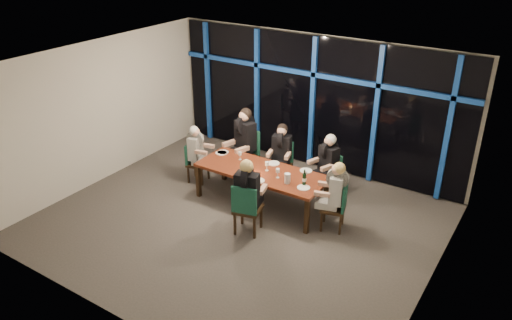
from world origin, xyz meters
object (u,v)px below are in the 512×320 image
object	(u,v)px
chair_end_right	(338,205)
diner_end_left	(197,146)
diner_near_mid	(248,185)
chair_far_mid	(282,161)
wine_bottle	(304,179)
dining_table	(262,173)
chair_far_left	(247,150)
diner_far_mid	(281,146)
diner_far_left	(244,133)
chair_near_mid	(246,207)
water_pitcher	(287,178)
diner_far_right	(328,157)
diner_end_right	(335,186)
chair_far_right	(329,173)
chair_end_left	(195,160)

from	to	relation	value
chair_end_right	diner_end_left	xyz separation A→B (m)	(-3.31, 0.10, 0.32)
chair_end_right	diner_near_mid	size ratio (longest dim) A/B	0.94
chair_far_mid	wine_bottle	world-z (taller)	wine_bottle
dining_table	chair_far_left	world-z (taller)	chair_far_left
diner_far_mid	chair_end_right	bearing A→B (deg)	-42.94
diner_far_left	diner_near_mid	distance (m)	2.16
diner_end_left	chair_near_mid	bearing A→B (deg)	-131.58
chair_far_left	diner_far_mid	world-z (taller)	diner_far_mid
diner_far_mid	diner_far_left	bearing A→B (deg)	174.17
diner_far_mid	water_pitcher	xyz separation A→B (m)	(0.77, -1.11, -0.04)
chair_near_mid	diner_near_mid	world-z (taller)	diner_near_mid
diner_far_mid	diner_near_mid	bearing A→B (deg)	-92.17
dining_table	diner_far_right	distance (m)	1.36
diner_far_left	diner_far_mid	distance (m)	0.88
chair_far_left	diner_end_right	world-z (taller)	diner_end_right
diner_end_left	diner_near_mid	distance (m)	2.25
chair_far_mid	wine_bottle	xyz separation A→B (m)	(1.09, -1.08, 0.35)
chair_far_mid	chair_end_right	bearing A→B (deg)	-44.58
dining_table	chair_near_mid	xyz separation A→B (m)	(0.34, -1.04, -0.12)
chair_far_right	diner_end_left	bearing A→B (deg)	-139.27
dining_table	chair_far_mid	distance (m)	1.01
chair_far_right	chair_far_mid	bearing A→B (deg)	-156.97
chair_near_mid	wine_bottle	xyz separation A→B (m)	(0.64, 0.95, 0.31)
chair_end_left	diner_near_mid	size ratio (longest dim) A/B	0.89
chair_end_right	diner_near_mid	xyz separation A→B (m)	(-1.32, -0.94, 0.44)
wine_bottle	chair_far_mid	bearing A→B (deg)	135.18
chair_far_left	chair_end_right	distance (m)	2.71
diner_end_left	water_pitcher	bearing A→B (deg)	-109.00
dining_table	chair_end_left	bearing A→B (deg)	177.89
chair_near_mid	diner_end_right	bearing A→B (deg)	-154.44
dining_table	chair_end_right	distance (m)	1.65
diner_end_left	wine_bottle	bearing A→B (deg)	-106.10
chair_end_left	wine_bottle	size ratio (longest dim) A/B	2.75
chair_end_right	chair_far_right	bearing A→B (deg)	-163.50
diner_end_left	chair_far_mid	bearing A→B (deg)	-72.01
chair_far_mid	chair_far_right	bearing A→B (deg)	-12.39
chair_far_right	diner_near_mid	bearing A→B (deg)	-87.25
chair_far_mid	chair_near_mid	bearing A→B (deg)	-92.04
diner_far_right	diner_end_left	distance (m)	2.76
chair_end_left	diner_far_left	world-z (taller)	diner_far_left
diner_end_right	diner_far_right	bearing A→B (deg)	-164.06
chair_far_mid	diner_near_mid	world-z (taller)	diner_near_mid
diner_far_right	diner_far_mid	bearing A→B (deg)	-156.71
diner_end_right	wine_bottle	xyz separation A→B (m)	(-0.59, -0.05, -0.01)
chair_far_mid	chair_far_right	distance (m)	1.09
chair_far_left	diner_end_left	world-z (taller)	diner_end_left
chair_end_right	diner_end_left	size ratio (longest dim) A/B	1.09
chair_end_left	diner_far_left	size ratio (longest dim) A/B	0.82
chair_far_left	chair_far_right	xyz separation A→B (m)	(1.89, 0.16, -0.08)
wine_bottle	diner_end_left	bearing A→B (deg)	176.34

